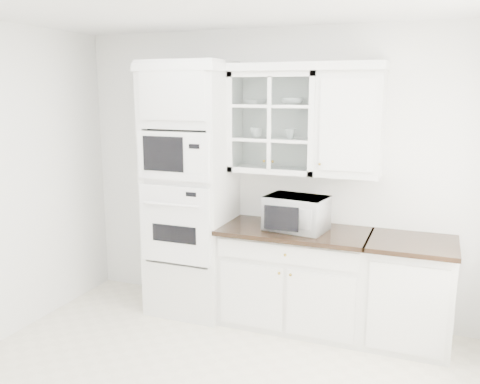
% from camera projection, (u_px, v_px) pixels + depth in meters
% --- Properties ---
extents(room_shell, '(4.00, 3.50, 2.70)m').
position_uv_depth(room_shell, '(221.00, 142.00, 3.55)').
color(room_shell, white).
rests_on(room_shell, ground).
extents(oven_column, '(0.76, 0.68, 2.40)m').
position_uv_depth(oven_column, '(191.00, 190.00, 4.84)').
color(oven_column, silver).
rests_on(oven_column, ground).
extents(base_cabinet_run, '(1.32, 0.67, 0.92)m').
position_uv_depth(base_cabinet_run, '(294.00, 277.00, 4.64)').
color(base_cabinet_run, silver).
rests_on(base_cabinet_run, ground).
extents(extra_base_cabinet, '(0.72, 0.67, 0.92)m').
position_uv_depth(extra_base_cabinet, '(409.00, 292.00, 4.28)').
color(extra_base_cabinet, silver).
rests_on(extra_base_cabinet, ground).
extents(upper_cabinet_glass, '(0.80, 0.33, 0.90)m').
position_uv_depth(upper_cabinet_glass, '(275.00, 123.00, 4.58)').
color(upper_cabinet_glass, silver).
rests_on(upper_cabinet_glass, room_shell).
extents(upper_cabinet_solid, '(0.55, 0.33, 0.90)m').
position_uv_depth(upper_cabinet_solid, '(350.00, 124.00, 4.34)').
color(upper_cabinet_solid, silver).
rests_on(upper_cabinet_solid, room_shell).
extents(crown_molding, '(2.14, 0.38, 0.07)m').
position_uv_depth(crown_molding, '(264.00, 67.00, 4.50)').
color(crown_molding, white).
rests_on(crown_molding, room_shell).
extents(countertop_microwave, '(0.58, 0.51, 0.30)m').
position_uv_depth(countertop_microwave, '(297.00, 213.00, 4.50)').
color(countertop_microwave, white).
rests_on(countertop_microwave, base_cabinet_run).
extents(bowl_a, '(0.24, 0.24, 0.05)m').
position_uv_depth(bowl_a, '(256.00, 102.00, 4.61)').
color(bowl_a, white).
rests_on(bowl_a, upper_cabinet_glass).
extents(bowl_b, '(0.23, 0.23, 0.06)m').
position_uv_depth(bowl_b, '(293.00, 101.00, 4.49)').
color(bowl_b, white).
rests_on(bowl_b, upper_cabinet_glass).
extents(cup_a, '(0.13, 0.13, 0.09)m').
position_uv_depth(cup_a, '(256.00, 132.00, 4.67)').
color(cup_a, white).
rests_on(cup_a, upper_cabinet_glass).
extents(cup_b, '(0.11, 0.11, 0.09)m').
position_uv_depth(cup_b, '(290.00, 134.00, 4.54)').
color(cup_b, white).
rests_on(cup_b, upper_cabinet_glass).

